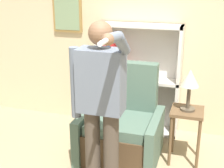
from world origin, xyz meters
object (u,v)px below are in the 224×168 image
(bookcase, at_px, (129,79))
(person_standing, at_px, (101,102))
(table_lamp, at_px, (190,81))
(armchair, at_px, (122,128))
(side_table, at_px, (186,122))

(bookcase, distance_m, person_standing, 1.55)
(bookcase, distance_m, table_lamp, 1.11)
(armchair, bearing_deg, table_lamp, 5.88)
(bookcase, distance_m, side_table, 1.10)
(armchair, bearing_deg, bookcase, 97.54)
(bookcase, xyz_separation_m, table_lamp, (0.85, -0.66, 0.26))
(bookcase, xyz_separation_m, person_standing, (0.10, -1.53, 0.26))
(armchair, distance_m, table_lamp, 1.00)
(bookcase, height_order, table_lamp, bookcase)
(armchair, xyz_separation_m, side_table, (0.75, 0.08, 0.16))
(side_table, height_order, table_lamp, table_lamp)
(side_table, bearing_deg, bookcase, 142.30)
(side_table, relative_size, table_lamp, 1.38)
(side_table, bearing_deg, armchair, -174.12)
(side_table, bearing_deg, person_standing, -130.60)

